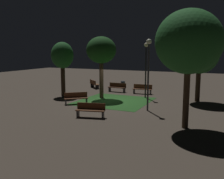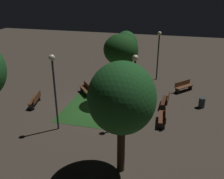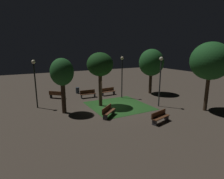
# 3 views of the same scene
# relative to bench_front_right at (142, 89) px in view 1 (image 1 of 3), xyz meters

# --- Properties ---
(ground_plane) EXTENTS (60.00, 60.00, 0.00)m
(ground_plane) POSITION_rel_bench_front_right_xyz_m (1.31, 4.50, -0.48)
(ground_plane) COLOR #473D33
(grass_lawn) EXTENTS (5.59, 5.68, 0.01)m
(grass_lawn) POSITION_rel_bench_front_right_xyz_m (1.00, 4.39, -0.48)
(grass_lawn) COLOR #23511E
(grass_lawn) RESTS_ON ground
(bench_front_right) EXTENTS (1.83, 0.59, 0.88)m
(bench_front_right) POSITION_rel_bench_front_right_xyz_m (0.00, 0.00, 0.00)
(bench_front_right) COLOR brown
(bench_front_right) RESTS_ON ground
(bench_lawn_edge) EXTENTS (1.82, 0.56, 0.88)m
(bench_lawn_edge) POSITION_rel_bench_front_right_xyz_m (2.63, -0.00, 0.00)
(bench_lawn_edge) COLOR #422314
(bench_lawn_edge) RESTS_ON ground
(bench_by_lamp) EXTENTS (1.66, 1.56, 0.88)m
(bench_by_lamp) POSITION_rel_bench_front_right_xyz_m (5.93, -1.25, 0.00)
(bench_by_lamp) COLOR brown
(bench_by_lamp) RESTS_ON ground
(bench_corner) EXTENTS (1.69, 1.53, 0.88)m
(bench_corner) POSITION_rel_bench_front_right_xyz_m (3.25, 6.55, 0.00)
(bench_corner) COLOR brown
(bench_corner) RESTS_ON ground
(bench_back_row) EXTENTS (1.86, 0.90, 0.88)m
(bench_back_row) POSITION_rel_bench_front_right_xyz_m (0.27, 9.54, 0.00)
(bench_back_row) COLOR #512D19
(bench_back_row) RESTS_ON ground
(tree_back_right) EXTENTS (2.54, 2.54, 5.26)m
(tree_back_right) POSITION_rel_bench_front_right_xyz_m (2.59, 3.51, 3.58)
(tree_back_right) COLOR #423021
(tree_back_right) RESTS_ON ground
(tree_lawn_side) EXTENTS (3.06, 3.06, 5.57)m
(tree_lawn_side) POSITION_rel_bench_front_right_xyz_m (-5.17, 1.69, 3.40)
(tree_lawn_side) COLOR #38281C
(tree_lawn_side) RESTS_ON ground
(tree_tall_center) EXTENTS (3.42, 3.42, 6.19)m
(tree_tall_center) POSITION_rel_bench_front_right_xyz_m (-5.39, 9.32, 4.03)
(tree_tall_center) COLOR #423021
(tree_tall_center) RESTS_ON ground
(tree_back_left) EXTENTS (2.00, 2.00, 4.84)m
(tree_back_left) POSITION_rel_bench_front_right_xyz_m (6.31, 3.90, 3.08)
(tree_back_left) COLOR #38281C
(tree_back_left) RESTS_ON ground
(lamp_post_plaza_east) EXTENTS (0.36, 0.36, 4.85)m
(lamp_post_plaza_east) POSITION_rel_bench_front_right_xyz_m (-2.42, 6.39, 2.79)
(lamp_post_plaza_east) COLOR #333338
(lamp_post_plaza_east) RESTS_ON ground
(lamp_post_path_center) EXTENTS (0.36, 0.36, 4.59)m
(lamp_post_path_center) POSITION_rel_bench_front_right_xyz_m (8.27, 1.25, 2.63)
(lamp_post_path_center) COLOR black
(lamp_post_path_center) RESTS_ON ground
(lamp_post_plaza_west) EXTENTS (0.36, 0.36, 4.74)m
(lamp_post_plaza_west) POSITION_rel_bench_front_right_xyz_m (-0.86, 1.87, 2.72)
(lamp_post_plaza_west) COLOR black
(lamp_post_plaza_west) RESTS_ON ground
(trash_bin) EXTENTS (0.46, 0.46, 0.76)m
(trash_bin) POSITION_rel_bench_front_right_xyz_m (3.07, -2.59, -0.10)
(trash_bin) COLOR #2D3842
(trash_bin) RESTS_ON ground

